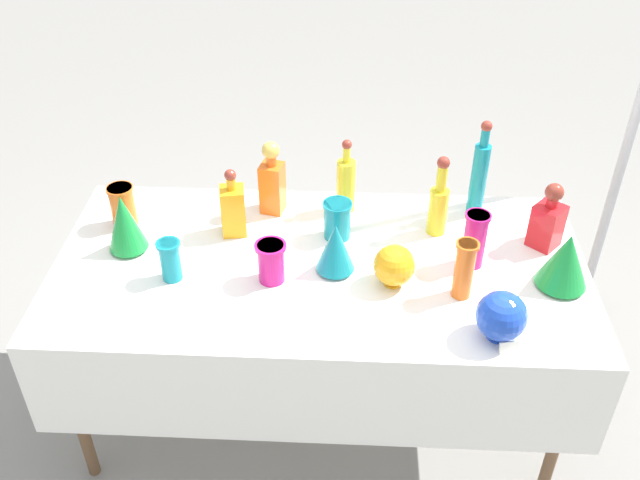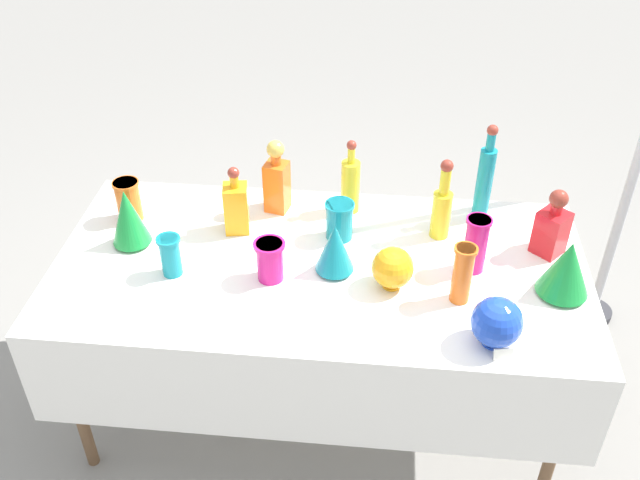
{
  "view_description": "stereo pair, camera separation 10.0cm",
  "coord_description": "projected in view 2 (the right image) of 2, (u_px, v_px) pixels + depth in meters",
  "views": [
    {
      "loc": [
        0.1,
        -1.97,
        2.33
      ],
      "look_at": [
        0.0,
        0.0,
        0.86
      ],
      "focal_mm": 40.0,
      "sensor_mm": 36.0,
      "label": 1
    },
    {
      "loc": [
        0.2,
        -1.97,
        2.33
      ],
      "look_at": [
        0.0,
        0.0,
        0.86
      ],
      "focal_mm": 40.0,
      "sensor_mm": 36.0,
      "label": 2
    }
  ],
  "objects": [
    {
      "name": "slender_vase_1",
      "position": [
        270.0,
        259.0,
        2.41
      ],
      "size": [
        0.11,
        0.11,
        0.15
      ],
      "color": "#C61972",
      "rests_on": "display_table"
    },
    {
      "name": "slender_vase_4",
      "position": [
        170.0,
        254.0,
        2.43
      ],
      "size": [
        0.08,
        0.08,
        0.15
      ],
      "color": "teal",
      "rests_on": "display_table"
    },
    {
      "name": "round_bowl_1",
      "position": [
        497.0,
        322.0,
        2.15
      ],
      "size": [
        0.16,
        0.16,
        0.17
      ],
      "color": "blue",
      "rests_on": "display_table"
    },
    {
      "name": "price_tag_left",
      "position": [
        503.0,
        354.0,
        2.14
      ],
      "size": [
        0.06,
        0.03,
        0.04
      ],
      "primitive_type": "cube",
      "rotation": [
        -0.21,
        0.0,
        0.22
      ],
      "color": "white",
      "rests_on": "display_table"
    },
    {
      "name": "fluted_vase_2",
      "position": [
        335.0,
        248.0,
        2.43
      ],
      "size": [
        0.13,
        0.13,
        0.19
      ],
      "color": "teal",
      "rests_on": "display_table"
    },
    {
      "name": "slender_vase_2",
      "position": [
        128.0,
        199.0,
        2.69
      ],
      "size": [
        0.1,
        0.1,
        0.16
      ],
      "color": "orange",
      "rests_on": "display_table"
    },
    {
      "name": "tall_bottle_1",
      "position": [
        442.0,
        207.0,
        2.58
      ],
      "size": [
        0.07,
        0.07,
        0.32
      ],
      "color": "yellow",
      "rests_on": "display_table"
    },
    {
      "name": "slender_vase_5",
      "position": [
        339.0,
        219.0,
        2.6
      ],
      "size": [
        0.11,
        0.11,
        0.15
      ],
      "color": "teal",
      "rests_on": "display_table"
    },
    {
      "name": "tall_bottle_0",
      "position": [
        350.0,
        184.0,
        2.72
      ],
      "size": [
        0.07,
        0.07,
        0.3
      ],
      "color": "yellow",
      "rests_on": "display_table"
    },
    {
      "name": "square_decanter_2",
      "position": [
        552.0,
        227.0,
        2.51
      ],
      "size": [
        0.14,
        0.14,
        0.26
      ],
      "color": "red",
      "rests_on": "display_table"
    },
    {
      "name": "square_decanter_1",
      "position": [
        236.0,
        206.0,
        2.62
      ],
      "size": [
        0.1,
        0.1,
        0.27
      ],
      "color": "orange",
      "rests_on": "display_table"
    },
    {
      "name": "slender_vase_3",
      "position": [
        476.0,
        243.0,
        2.43
      ],
      "size": [
        0.09,
        0.09,
        0.21
      ],
      "color": "#C61972",
      "rests_on": "display_table"
    },
    {
      "name": "cardboard_box_behind_left",
      "position": [
        428.0,
        260.0,
        3.49
      ],
      "size": [
        0.47,
        0.44,
        0.42
      ],
      "color": "tan",
      "rests_on": "ground"
    },
    {
      "name": "slender_vase_0",
      "position": [
        463.0,
        272.0,
        2.3
      ],
      "size": [
        0.08,
        0.08,
        0.21
      ],
      "color": "orange",
      "rests_on": "display_table"
    },
    {
      "name": "display_table",
      "position": [
        319.0,
        285.0,
        2.52
      ],
      "size": [
        1.88,
        0.93,
        0.76
      ],
      "color": "white",
      "rests_on": "ground"
    },
    {
      "name": "round_bowl_0",
      "position": [
        393.0,
        268.0,
        2.37
      ],
      "size": [
        0.14,
        0.14,
        0.15
      ],
      "color": "orange",
      "rests_on": "display_table"
    },
    {
      "name": "fluted_vase_1",
      "position": [
        567.0,
        268.0,
        2.32
      ],
      "size": [
        0.17,
        0.17,
        0.21
      ],
      "color": "#198C38",
      "rests_on": "display_table"
    },
    {
      "name": "ground_plane",
      "position": [
        320.0,
        405.0,
        2.97
      ],
      "size": [
        40.0,
        40.0,
        0.0
      ],
      "primitive_type": "plane",
      "color": "gray"
    },
    {
      "name": "tall_bottle_2",
      "position": [
        485.0,
        179.0,
        2.65
      ],
      "size": [
        0.06,
        0.06,
        0.39
      ],
      "color": "teal",
      "rests_on": "display_table"
    },
    {
      "name": "fluted_vase_0",
      "position": [
        128.0,
        217.0,
        2.54
      ],
      "size": [
        0.14,
        0.14,
        0.23
      ],
      "color": "#198C38",
      "rests_on": "display_table"
    },
    {
      "name": "square_decanter_0",
      "position": [
        277.0,
        180.0,
        2.72
      ],
      "size": [
        0.1,
        0.1,
        0.3
      ],
      "color": "orange",
      "rests_on": "display_table"
    }
  ]
}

